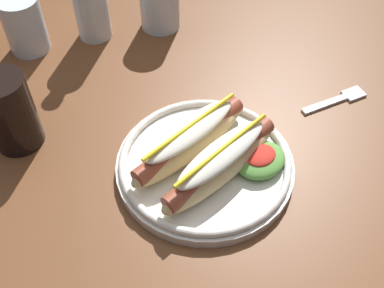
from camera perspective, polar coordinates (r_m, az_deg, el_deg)
name	(u,v)px	position (r m, az deg, el deg)	size (l,w,h in m)	color
dining_table	(160,147)	(0.84, -4.00, -0.40)	(1.18, 0.97, 0.74)	brown
hot_dog_plate	(207,158)	(0.66, 1.92, -1.77)	(0.26, 0.26, 0.08)	silver
fork	(339,99)	(0.81, 17.73, 5.30)	(0.12, 0.05, 0.00)	silver
soda_cup	(10,112)	(0.72, -21.69, 3.68)	(0.07, 0.07, 0.12)	black
extra_cup	(24,25)	(0.91, -20.10, 13.72)	(0.07, 0.07, 0.10)	silver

